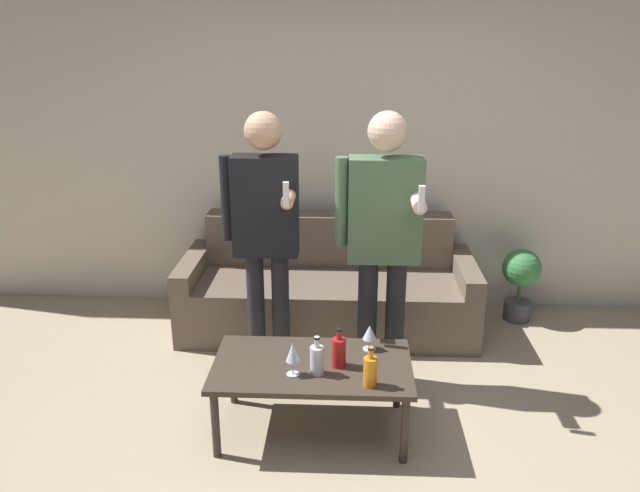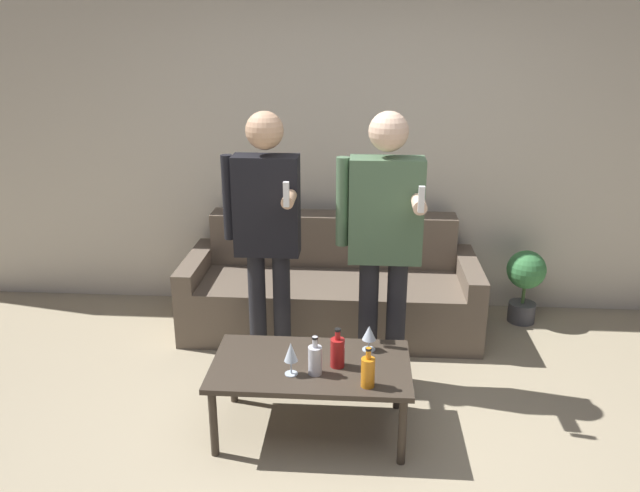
{
  "view_description": "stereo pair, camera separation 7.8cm",
  "coord_description": "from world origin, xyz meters",
  "px_view_note": "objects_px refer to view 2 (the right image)",
  "views": [
    {
      "loc": [
        -0.0,
        -2.59,
        2.15
      ],
      "look_at": [
        -0.16,
        0.82,
        0.95
      ],
      "focal_mm": 35.0,
      "sensor_mm": 36.0,
      "label": 1
    },
    {
      "loc": [
        0.07,
        -2.59,
        2.15
      ],
      "look_at": [
        -0.16,
        0.82,
        0.95
      ],
      "focal_mm": 35.0,
      "sensor_mm": 36.0,
      "label": 2
    }
  ],
  "objects_px": {
    "couch": "(331,289)",
    "person_standing_right": "(384,231)",
    "coffee_table": "(311,370)",
    "person_standing_left": "(266,224)",
    "bottle_orange": "(338,351)"
  },
  "relations": [
    {
      "from": "couch",
      "to": "person_standing_right",
      "type": "height_order",
      "value": "person_standing_right"
    },
    {
      "from": "coffee_table",
      "to": "bottle_orange",
      "type": "height_order",
      "value": "bottle_orange"
    },
    {
      "from": "coffee_table",
      "to": "person_standing_right",
      "type": "height_order",
      "value": "person_standing_right"
    },
    {
      "from": "couch",
      "to": "person_standing_left",
      "type": "relative_size",
      "value": 1.26
    },
    {
      "from": "coffee_table",
      "to": "person_standing_right",
      "type": "distance_m",
      "value": 0.92
    },
    {
      "from": "couch",
      "to": "person_standing_right",
      "type": "xyz_separation_m",
      "value": [
        0.35,
        -0.79,
        0.72
      ]
    },
    {
      "from": "person_standing_right",
      "to": "person_standing_left",
      "type": "bearing_deg",
      "value": 172.62
    },
    {
      "from": "coffee_table",
      "to": "person_standing_left",
      "type": "bearing_deg",
      "value": 117.04
    },
    {
      "from": "person_standing_left",
      "to": "coffee_table",
      "type": "bearing_deg",
      "value": -62.96
    },
    {
      "from": "couch",
      "to": "person_standing_right",
      "type": "distance_m",
      "value": 1.13
    },
    {
      "from": "couch",
      "to": "person_standing_left",
      "type": "bearing_deg",
      "value": -117.48
    },
    {
      "from": "couch",
      "to": "coffee_table",
      "type": "xyz_separation_m",
      "value": [
        -0.04,
        -1.33,
        0.09
      ]
    },
    {
      "from": "coffee_table",
      "to": "person_standing_left",
      "type": "height_order",
      "value": "person_standing_left"
    },
    {
      "from": "couch",
      "to": "bottle_orange",
      "type": "bearing_deg",
      "value": -85.51
    },
    {
      "from": "couch",
      "to": "person_standing_left",
      "type": "distance_m",
      "value": 1.07
    }
  ]
}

